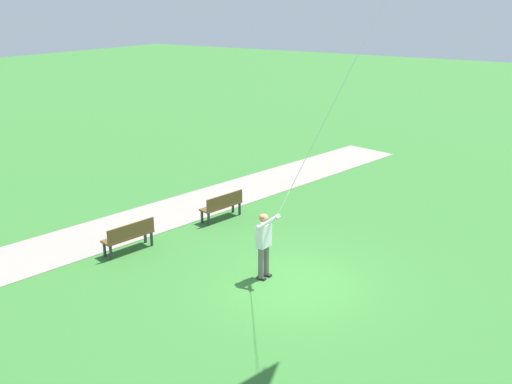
% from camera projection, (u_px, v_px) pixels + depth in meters
% --- Properties ---
extents(ground_plane, '(120.00, 120.00, 0.00)m').
position_uv_depth(ground_plane, '(292.00, 283.00, 14.19)').
color(ground_plane, '#33702D').
extents(walkway_path, '(8.68, 31.84, 0.02)m').
position_uv_depth(walkway_path, '(52.00, 250.00, 16.09)').
color(walkway_path, gray).
rests_on(walkway_path, ground).
extents(person_kite_flyer, '(0.62, 0.52, 1.83)m').
position_uv_depth(person_kite_flyer, '(264.00, 240.00, 14.16)').
color(person_kite_flyer, '#232328').
rests_on(person_kite_flyer, ground).
extents(park_bench_near_walkway, '(0.73, 1.56, 0.88)m').
position_uv_depth(park_bench_near_walkway, '(222.00, 204.00, 18.18)').
color(park_bench_near_walkway, brown).
rests_on(park_bench_near_walkway, ground).
extents(park_bench_far_walkway, '(0.73, 1.56, 0.88)m').
position_uv_depth(park_bench_far_walkway, '(129.00, 235.00, 15.82)').
color(park_bench_far_walkway, brown).
rests_on(park_bench_far_walkway, ground).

